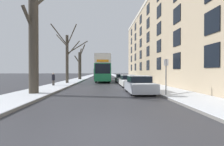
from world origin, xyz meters
name	(u,v)px	position (x,y,z in m)	size (l,w,h in m)	color
ground_plane	(106,136)	(0.00, 0.00, 0.00)	(320.00, 320.00, 0.00)	#38383D
sidewalk_left	(89,76)	(-5.48, 53.00, 0.08)	(3.12, 130.00, 0.16)	slate
sidewalk_right	(118,76)	(5.48, 53.00, 0.08)	(3.12, 130.00, 0.16)	slate
terrace_facade_right	(176,39)	(11.53, 19.40, 6.95)	(9.10, 37.19, 13.90)	tan
bare_tree_left_0	(34,41)	(-5.25, 7.44, 4.02)	(1.50, 3.63, 8.70)	#423A30
bare_tree_left_1	(67,55)	(-5.17, 17.54, 4.05)	(4.94, 3.81, 8.27)	#423A30
bare_tree_left_2	(80,65)	(-5.13, 28.51, 3.28)	(2.57, 2.24, 7.47)	#423A30
double_decker_bus	(103,67)	(-0.18, 22.84, 2.52)	(2.50, 10.49, 4.45)	#1E7A47
parked_car_0	(139,85)	(2.82, 7.90, 0.66)	(1.89, 3.91, 1.42)	#9EA3AD
parked_car_1	(128,81)	(2.82, 13.67, 0.64)	(1.69, 4.58, 1.39)	silver
parked_car_2	(121,78)	(2.82, 20.26, 0.64)	(1.70, 4.55, 1.40)	#474C56
oncoming_van	(98,73)	(-1.46, 35.01, 1.34)	(2.00, 5.66, 2.48)	#9EA3AD
pedestrian_left_sidewalk	(53,79)	(-5.87, 13.65, 0.88)	(0.35, 0.35, 1.60)	#4C4742
street_sign_post	(166,75)	(4.22, 5.99, 1.50)	(0.32, 0.07, 2.62)	#4C4F54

